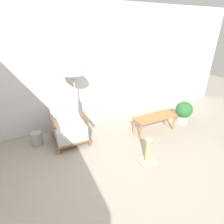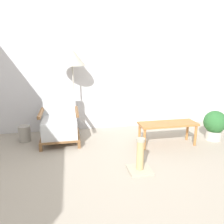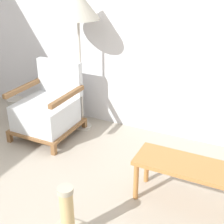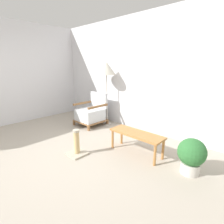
# 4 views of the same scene
# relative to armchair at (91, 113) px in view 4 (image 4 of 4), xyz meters

# --- Properties ---
(ground_plane) EXTENTS (14.00, 14.00, 0.00)m
(ground_plane) POSITION_rel_armchair_xyz_m (0.94, -1.65, -0.33)
(ground_plane) COLOR #A89E8E
(wall_back) EXTENTS (8.00, 0.06, 2.70)m
(wall_back) POSITION_rel_armchair_xyz_m (0.94, 0.65, 1.02)
(wall_back) COLOR silver
(wall_back) RESTS_ON ground_plane
(wall_left) EXTENTS (0.06, 8.00, 2.70)m
(wall_left) POSITION_rel_armchair_xyz_m (-1.67, -1.15, 1.02)
(wall_left) COLOR silver
(wall_left) RESTS_ON ground_plane
(armchair) EXTENTS (0.67, 0.70, 0.85)m
(armchair) POSITION_rel_armchair_xyz_m (0.00, 0.00, 0.00)
(armchair) COLOR brown
(armchair) RESTS_ON ground_plane
(floor_lamp) EXTENTS (0.48, 0.48, 1.64)m
(floor_lamp) POSITION_rel_armchair_xyz_m (0.27, 0.32, 1.13)
(floor_lamp) COLOR #B7B2A8
(floor_lamp) RESTS_ON ground_plane
(coffee_table) EXTENTS (1.00, 0.35, 0.40)m
(coffee_table) POSITION_rel_armchair_xyz_m (1.83, -0.49, 0.02)
(coffee_table) COLOR #B2753D
(coffee_table) RESTS_ON ground_plane
(vase) EXTENTS (0.21, 0.21, 0.28)m
(vase) POSITION_rel_armchair_xyz_m (-0.64, 0.16, -0.18)
(vase) COLOR #9E998E
(vase) RESTS_ON ground_plane
(potted_plant) EXTENTS (0.41, 0.41, 0.55)m
(potted_plant) POSITION_rel_armchair_xyz_m (2.77, -0.44, -0.02)
(potted_plant) COLOR beige
(potted_plant) RESTS_ON ground_plane
(scratching_post) EXTENTS (0.32, 0.32, 0.47)m
(scratching_post) POSITION_rel_armchair_xyz_m (1.08, -1.25, -0.17)
(scratching_post) COLOR #B2A893
(scratching_post) RESTS_ON ground_plane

